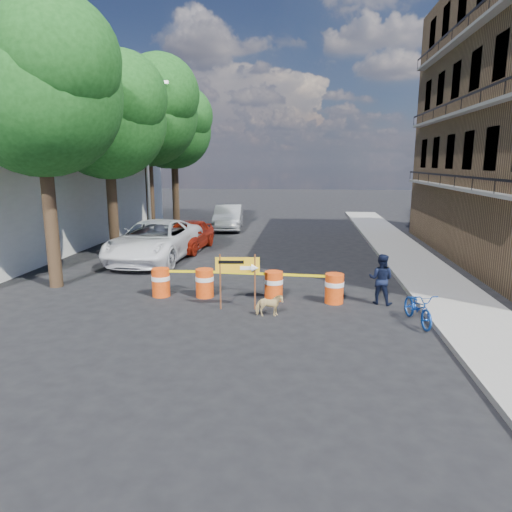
% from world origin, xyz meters
% --- Properties ---
extents(ground, '(120.00, 120.00, 0.00)m').
position_xyz_m(ground, '(0.00, 0.00, 0.00)').
color(ground, black).
rests_on(ground, ground).
extents(sidewalk_east, '(2.40, 40.00, 0.15)m').
position_xyz_m(sidewalk_east, '(6.20, 6.00, 0.07)').
color(sidewalk_east, gray).
rests_on(sidewalk_east, ground).
extents(white_building, '(8.00, 22.00, 6.00)m').
position_xyz_m(white_building, '(-13.00, 10.00, 3.00)').
color(white_building, silver).
rests_on(white_building, ground).
extents(tree_near, '(5.46, 5.20, 9.15)m').
position_xyz_m(tree_near, '(-6.73, 2.00, 6.36)').
color(tree_near, '#332316').
rests_on(tree_near, ground).
extents(tree_mid_a, '(5.25, 5.00, 8.68)m').
position_xyz_m(tree_mid_a, '(-6.74, 7.00, 6.01)').
color(tree_mid_a, '#332316').
rests_on(tree_mid_a, ground).
extents(tree_mid_b, '(5.67, 5.40, 9.62)m').
position_xyz_m(tree_mid_b, '(-6.73, 12.00, 6.71)').
color(tree_mid_b, '#332316').
rests_on(tree_mid_b, ground).
extents(tree_far, '(5.04, 4.80, 8.84)m').
position_xyz_m(tree_far, '(-6.74, 17.00, 6.22)').
color(tree_far, '#332316').
rests_on(tree_far, ground).
extents(streetlamp, '(1.25, 0.18, 8.00)m').
position_xyz_m(streetlamp, '(-5.93, 9.50, 4.38)').
color(streetlamp, gray).
rests_on(streetlamp, ground).
extents(barrel_far_left, '(0.58, 0.58, 0.90)m').
position_xyz_m(barrel_far_left, '(-2.86, 1.27, 0.47)').
color(barrel_far_left, '#D53F0C').
rests_on(barrel_far_left, ground).
extents(barrel_mid_left, '(0.58, 0.58, 0.90)m').
position_xyz_m(barrel_mid_left, '(-1.46, 1.34, 0.47)').
color(barrel_mid_left, '#D53F0C').
rests_on(barrel_mid_left, ground).
extents(barrel_mid_right, '(0.58, 0.58, 0.90)m').
position_xyz_m(barrel_mid_right, '(0.73, 1.24, 0.47)').
color(barrel_mid_right, '#D53F0C').
rests_on(barrel_mid_right, ground).
extents(barrel_far_right, '(0.58, 0.58, 0.90)m').
position_xyz_m(barrel_far_right, '(2.58, 1.13, 0.47)').
color(barrel_far_right, '#D53F0C').
rests_on(barrel_far_right, ground).
extents(detour_sign, '(1.27, 0.25, 1.63)m').
position_xyz_m(detour_sign, '(-0.09, 0.22, 1.18)').
color(detour_sign, '#592D19').
rests_on(detour_sign, ground).
extents(pedestrian, '(0.90, 0.80, 1.53)m').
position_xyz_m(pedestrian, '(3.95, 1.20, 0.76)').
color(pedestrian, black).
rests_on(pedestrian, ground).
extents(bicycle, '(0.73, 0.97, 1.69)m').
position_xyz_m(bicycle, '(4.66, -0.46, 0.84)').
color(bicycle, '#1444A7').
rests_on(bicycle, ground).
extents(dog, '(0.80, 0.46, 0.64)m').
position_xyz_m(dog, '(0.72, -0.31, 0.32)').
color(dog, '#DEC17F').
rests_on(dog, ground).
extents(suv_white, '(3.17, 6.28, 1.70)m').
position_xyz_m(suv_white, '(-4.80, 6.60, 0.85)').
color(suv_white, white).
rests_on(suv_white, ground).
extents(sedan_red, '(2.11, 4.45, 1.47)m').
position_xyz_m(sedan_red, '(-3.98, 8.98, 0.73)').
color(sedan_red, '#A8210E').
rests_on(sedan_red, ground).
extents(sedan_silver, '(2.08, 4.82, 1.54)m').
position_xyz_m(sedan_silver, '(-3.16, 16.07, 0.77)').
color(sedan_silver, '#A8ABAF').
rests_on(sedan_silver, ground).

